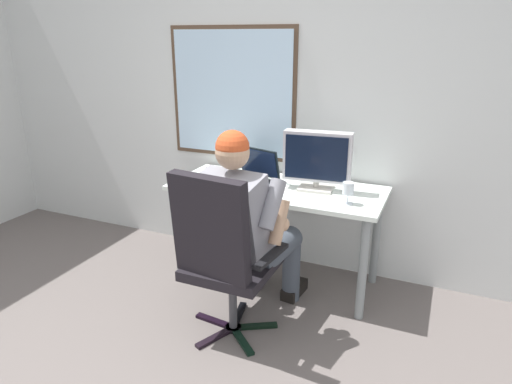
# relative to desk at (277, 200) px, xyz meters

# --- Properties ---
(wall_rear) EXTENTS (5.45, 0.08, 2.67)m
(wall_rear) POSITION_rel_desk_xyz_m (-0.15, 0.37, 0.71)
(wall_rear) COLOR silver
(wall_rear) RESTS_ON ground
(desk) EXTENTS (1.47, 0.62, 0.72)m
(desk) POSITION_rel_desk_xyz_m (0.00, 0.00, 0.00)
(desk) COLOR gray
(desk) RESTS_ON ground
(office_chair) EXTENTS (0.60, 0.56, 1.05)m
(office_chair) POSITION_rel_desk_xyz_m (-0.03, -0.79, -0.04)
(office_chair) COLOR black
(office_chair) RESTS_ON ground
(person_seated) EXTENTS (0.55, 0.83, 1.24)m
(person_seated) POSITION_rel_desk_xyz_m (0.00, -0.52, 0.02)
(person_seated) COLOR #434B56
(person_seated) RESTS_ON ground
(crt_monitor) EXTENTS (0.46, 0.20, 0.40)m
(crt_monitor) POSITION_rel_desk_xyz_m (0.27, 0.04, 0.32)
(crt_monitor) COLOR beige
(crt_monitor) RESTS_ON desk
(laptop) EXTENTS (0.42, 0.37, 0.23)m
(laptop) POSITION_rel_desk_xyz_m (-0.22, 0.07, 0.16)
(laptop) COLOR black
(laptop) RESTS_ON desk
(wine_glass) EXTENTS (0.07, 0.07, 0.14)m
(wine_glass) POSITION_rel_desk_xyz_m (0.52, -0.14, 0.19)
(wine_glass) COLOR silver
(wine_glass) RESTS_ON desk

